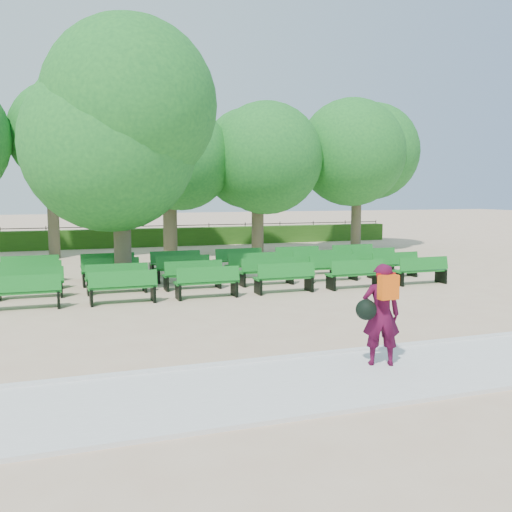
{
  "coord_description": "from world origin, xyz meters",
  "views": [
    {
      "loc": [
        -4.6,
        -14.46,
        2.71
      ],
      "look_at": [
        0.16,
        -1.0,
        1.1
      ],
      "focal_mm": 40.0,
      "sensor_mm": 36.0,
      "label": 1
    }
  ],
  "objects": [
    {
      "name": "ground",
      "position": [
        0.0,
        0.0,
        0.0
      ],
      "size": [
        120.0,
        120.0,
        0.0
      ],
      "primitive_type": "plane",
      "color": "tan"
    },
    {
      "name": "paving",
      "position": [
        0.0,
        -7.4,
        0.03
      ],
      "size": [
        30.0,
        2.2,
        0.06
      ],
      "primitive_type": "cube",
      "color": "silver",
      "rests_on": "ground"
    },
    {
      "name": "curb",
      "position": [
        0.0,
        -6.25,
        0.05
      ],
      "size": [
        30.0,
        0.12,
        0.1
      ],
      "primitive_type": "cube",
      "color": "silver",
      "rests_on": "ground"
    },
    {
      "name": "hedge",
      "position": [
        0.0,
        14.0,
        0.45
      ],
      "size": [
        26.0,
        0.7,
        0.9
      ],
      "primitive_type": "cube",
      "color": "#2B5917",
      "rests_on": "ground"
    },
    {
      "name": "fence",
      "position": [
        0.0,
        14.4,
        0.0
      ],
      "size": [
        26.0,
        0.1,
        1.02
      ],
      "primitive_type": null,
      "color": "black",
      "rests_on": "ground"
    },
    {
      "name": "tree_line",
      "position": [
        0.0,
        10.0,
        0.0
      ],
      "size": [
        21.8,
        6.8,
        7.04
      ],
      "primitive_type": null,
      "color": "#1F7325",
      "rests_on": "ground"
    },
    {
      "name": "bench_array",
      "position": [
        0.1,
        1.7,
        0.08
      ],
      "size": [
        1.65,
        0.6,
        1.03
      ],
      "rotation": [
        0.0,
        0.0,
        -0.06
      ],
      "color": "#136F1E",
      "rests_on": "ground"
    },
    {
      "name": "tree_among",
      "position": [
        -2.78,
        2.18,
        4.45
      ],
      "size": [
        5.06,
        5.06,
        6.74
      ],
      "color": "brown",
      "rests_on": "ground"
    },
    {
      "name": "person",
      "position": [
        0.02,
        -7.06,
        0.87
      ],
      "size": [
        0.79,
        0.56,
        1.57
      ],
      "rotation": [
        0.0,
        0.0,
        2.78
      ],
      "color": "#420924",
      "rests_on": "ground"
    }
  ]
}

